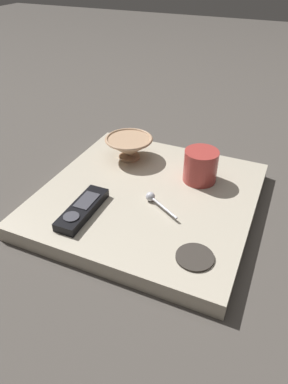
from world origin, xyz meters
name	(u,v)px	position (x,y,z in m)	size (l,w,h in m)	color
ground_plane	(148,205)	(0.00, 0.00, 0.00)	(6.00, 6.00, 0.00)	#47423D
table	(148,198)	(0.00, 0.00, 0.02)	(0.54, 0.54, 0.04)	#B7AD99
cereal_bowl	(129,147)	(0.12, -0.14, 0.08)	(0.14, 0.14, 0.07)	tan
coffee_mug	(201,166)	(-0.11, -0.11, 0.09)	(0.09, 0.09, 0.09)	#A53833
teaspoon	(153,199)	(-0.03, 0.04, 0.05)	(0.10, 0.07, 0.02)	silver
tv_remote_near	(82,209)	(0.11, 0.14, 0.05)	(0.06, 0.17, 0.02)	black
drink_coaster	(195,257)	(-0.18, 0.18, 0.04)	(0.08, 0.08, 0.01)	#332D28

